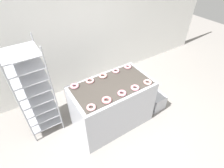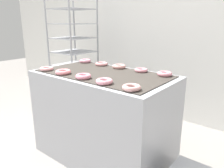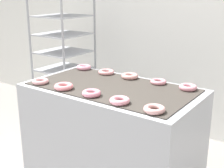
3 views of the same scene
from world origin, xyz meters
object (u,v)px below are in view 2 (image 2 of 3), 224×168
donut_near_rightmost (131,87)px  fryer_machine (103,117)px  baking_rack_cart (74,59)px  donut_far_left (101,64)px  donut_far_right (141,70)px  donut_near_leftmost (47,69)px  donut_far_leftmost (85,61)px  donut_near_right (104,81)px  donut_far_center (119,66)px  donut_near_left (63,72)px  donut_near_center (83,76)px  donut_far_rightmost (165,74)px

donut_near_rightmost → fryer_machine: bearing=151.9°
baking_rack_cart → donut_far_left: 0.96m
baking_rack_cart → donut_far_right: baking_rack_cart is taller
baking_rack_cart → fryer_machine: bearing=-29.1°
donut_near_leftmost → donut_far_left: same height
donut_near_rightmost → donut_far_leftmost: 1.24m
baking_rack_cart → donut_near_rightmost: 1.94m
donut_near_right → donut_far_right: donut_near_right is taller
donut_near_rightmost → donut_far_right: bearing=114.8°
donut_far_right → baking_rack_cart: bearing=166.1°
donut_far_center → donut_far_leftmost: bearing=179.0°
donut_near_leftmost → donut_far_right: bearing=34.8°
baking_rack_cart → donut_near_left: bearing=-46.3°
baking_rack_cart → donut_near_rightmost: bearing=-28.8°
donut_near_left → donut_near_rightmost: bearing=-0.9°
baking_rack_cart → donut_near_center: size_ratio=12.40×
fryer_machine → donut_far_center: donut_far_center is taller
donut_near_center → donut_near_leftmost: bearing=-179.7°
fryer_machine → donut_far_center: (-0.01, 0.29, 0.50)m
donut_near_leftmost → donut_near_right: (0.81, -0.01, 0.00)m
donut_far_left → donut_near_right: bearing=-46.9°
donut_near_rightmost → donut_near_right: bearing=179.5°
donut_near_right → donut_far_rightmost: same height
fryer_machine → donut_near_leftmost: size_ratio=10.24×
donut_near_left → donut_far_right: bearing=45.7°
donut_far_center → donut_far_right: donut_far_center is taller
donut_far_leftmost → donut_far_left: size_ratio=0.96×
donut_near_leftmost → donut_near_rightmost: 1.09m
donut_near_rightmost → donut_far_rightmost: size_ratio=1.02×
donut_near_rightmost → donut_far_center: bearing=133.7°
donut_near_leftmost → donut_far_rightmost: (1.08, 0.56, 0.00)m
donut_near_left → donut_near_rightmost: 0.82m
fryer_machine → donut_near_leftmost: (-0.54, -0.28, 0.50)m
donut_far_left → donut_far_right: (0.54, 0.00, -0.00)m
donut_far_center → donut_near_rightmost: bearing=-46.3°
baking_rack_cart → donut_near_center: (1.16, -0.92, 0.08)m
donut_near_left → donut_far_right: (0.55, 0.56, -0.00)m
donut_far_leftmost → donut_far_rightmost: same height
donut_near_rightmost → donut_far_right: size_ratio=1.07×
donut_far_rightmost → baking_rack_cart: bearing=167.9°
donut_far_leftmost → donut_near_center: bearing=-45.7°
fryer_machine → baking_rack_cart: size_ratio=0.81×
donut_near_left → donut_near_leftmost: bearing=-179.4°
baking_rack_cart → donut_far_left: (0.88, -0.35, 0.07)m
donut_near_right → donut_far_left: size_ratio=0.97×
donut_near_leftmost → donut_far_rightmost: size_ratio=0.99×
donut_near_right → baking_rack_cart: bearing=146.9°
donut_near_rightmost → donut_far_right: 0.64m
fryer_machine → donut_near_right: bearing=-46.9°
donut_near_leftmost → donut_near_center: (0.55, 0.00, 0.00)m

